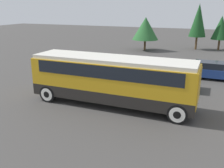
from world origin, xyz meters
The scene contains 7 objects.
ground_plane centered at (0.00, 0.00, 0.00)m, with size 120.00×120.00×0.00m, color #423F3D.
tour_bus centered at (0.10, 0.00, 1.81)m, with size 10.02×2.54×3.01m.
parked_car_near centered at (2.43, 4.86, 0.71)m, with size 4.39×1.96×1.43m.
parked_car_mid centered at (5.39, 8.70, 0.71)m, with size 4.47×1.81×1.44m.
tree_left centered at (5.97, 24.80, 3.07)m, with size 2.41×2.41×4.69m.
tree_center centered at (-3.57, 20.54, 2.99)m, with size 3.58×3.58×4.51m.
tree_right centered at (2.96, 24.05, 4.03)m, with size 2.34×2.34×6.29m.
Camera 1 is at (5.57, -13.39, 5.87)m, focal length 40.00 mm.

